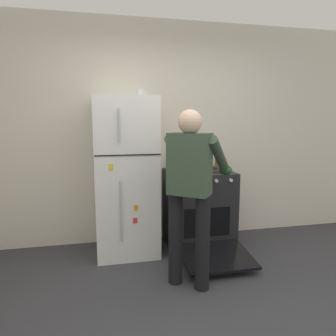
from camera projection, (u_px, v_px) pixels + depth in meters
ground at (207, 334)px, 2.21m from camera, size 8.00×8.00×0.00m
kitchen_wall_back at (157, 133)px, 3.88m from camera, size 6.00×0.10×2.70m
refrigerator at (126, 177)px, 3.50m from camera, size 0.68×0.72×1.76m
stove_range at (199, 209)px, 3.73m from camera, size 0.76×1.22×0.92m
person_cook at (191, 182)px, 2.75m from camera, size 0.71×0.76×1.60m
red_pot at (187, 166)px, 3.58m from camera, size 0.33×0.23×0.13m
coffee_mug at (140, 93)px, 3.44m from camera, size 0.11×0.08×0.10m
pepper_mill at (217, 160)px, 3.92m from camera, size 0.05×0.05×0.19m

